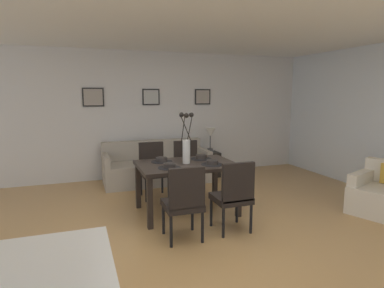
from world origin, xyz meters
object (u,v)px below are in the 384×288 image
at_px(dining_table, 186,169).
at_px(framed_picture_left, 93,97).
at_px(dining_chair_near_right, 153,167).
at_px(bowl_far_left, 212,162).
at_px(bowl_far_right, 201,156).
at_px(framed_picture_right, 203,97).
at_px(dining_chair_far_right, 187,165).
at_px(centerpiece_vase, 186,144).
at_px(bowl_near_right, 162,159).
at_px(dining_chair_near_left, 184,200).
at_px(sofa, 156,168).
at_px(dining_chair_far_left, 234,193).
at_px(bowl_near_left, 170,165).
at_px(framed_picture_center, 151,97).
at_px(table_lamp, 210,135).
at_px(side_table, 210,164).

xyz_separation_m(dining_table, framed_picture_left, (-1.15, 2.29, 1.02)).
distance_m(dining_chair_near_right, bowl_far_left, 1.31).
xyz_separation_m(dining_chair_near_right, bowl_far_right, (0.61, -0.70, 0.27)).
distance_m(dining_table, framed_picture_right, 2.75).
relative_size(dining_chair_far_right, centerpiece_vase, 1.25).
bearing_deg(bowl_near_right, dining_chair_far_right, 46.79).
bearing_deg(dining_chair_far_right, centerpiece_vase, -109.59).
xyz_separation_m(dining_chair_near_left, sofa, (0.31, 2.71, -0.23)).
xyz_separation_m(bowl_near_right, framed_picture_left, (-0.83, 2.07, 0.89)).
bearing_deg(dining_chair_far_left, bowl_far_right, 90.81).
bearing_deg(bowl_near_left, framed_picture_center, 82.83).
bearing_deg(dining_table, bowl_far_left, -34.50).
relative_size(centerpiece_vase, sofa, 0.36).
height_order(dining_chair_near_right, bowl_far_left, dining_chair_near_right).
distance_m(dining_chair_far_left, bowl_near_right, 1.29).
distance_m(dining_chair_far_right, centerpiece_vase, 1.07).
xyz_separation_m(bowl_near_left, framed_picture_left, (-0.83, 2.50, 0.89)).
distance_m(dining_chair_near_left, bowl_far_right, 1.32).
xyz_separation_m(table_lamp, framed_picture_left, (-2.30, 0.44, 0.78)).
xyz_separation_m(dining_chair_near_right, centerpiece_vase, (0.29, -0.91, 0.51)).
xyz_separation_m(dining_chair_far_left, bowl_far_left, (-0.02, 0.66, 0.27)).
relative_size(dining_chair_far_right, framed_picture_left, 2.28).
relative_size(bowl_near_left, framed_picture_left, 0.42).
relative_size(dining_chair_far_left, dining_chair_far_right, 1.00).
xyz_separation_m(dining_table, dining_chair_near_right, (-0.29, 0.92, -0.14)).
bearing_deg(bowl_far_left, dining_chair_far_left, -88.65).
relative_size(dining_chair_far_right, framed_picture_right, 2.59).
bearing_deg(table_lamp, dining_chair_near_right, -147.17).
height_order(dining_chair_near_left, bowl_near_left, dining_chair_near_left).
distance_m(centerpiece_vase, bowl_far_right, 0.45).
bearing_deg(dining_chair_far_left, side_table, 73.22).
xyz_separation_m(dining_chair_far_left, centerpiece_vase, (-0.33, 0.87, 0.51)).
height_order(dining_chair_near_right, bowl_near_right, dining_chair_near_right).
relative_size(dining_chair_far_left, bowl_far_right, 5.41).
relative_size(dining_chair_near_right, bowl_near_right, 5.41).
bearing_deg(table_lamp, side_table, 0.00).
relative_size(dining_chair_far_left, centerpiece_vase, 1.25).
xyz_separation_m(framed_picture_left, framed_picture_right, (2.29, 0.00, -0.00)).
height_order(dining_chair_far_right, bowl_near_right, dining_chair_far_right).
distance_m(sofa, framed_picture_right, 1.89).
relative_size(dining_table, dining_chair_far_left, 1.52).
xyz_separation_m(side_table, framed_picture_center, (-1.15, 0.44, 1.41)).
bearing_deg(framed_picture_right, side_table, -89.58).
height_order(bowl_near_right, framed_picture_left, framed_picture_left).
bearing_deg(dining_table, bowl_near_right, 145.50).
xyz_separation_m(dining_chair_near_left, centerpiece_vase, (0.33, 0.91, 0.51)).
relative_size(bowl_near_right, bowl_far_left, 1.00).
relative_size(dining_chair_near_right, table_lamp, 1.80).
distance_m(sofa, framed_picture_left, 1.85).
relative_size(dining_table, centerpiece_vase, 1.90).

